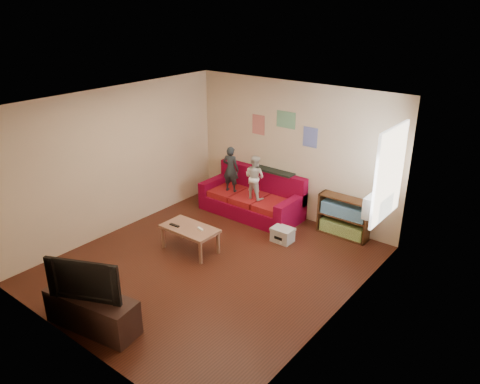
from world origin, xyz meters
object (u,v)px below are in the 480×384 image
Objects in this scene: child_a at (231,169)px; file_box at (283,235)px; child_b at (255,177)px; tv_stand at (92,311)px; sofa at (253,199)px; television at (87,277)px; bookshelf at (343,219)px; coffee_table at (190,231)px.

child_a reaches higher than file_box.
tv_stand is at bearing 95.60° from child_b.
television reaches higher than sofa.
bookshelf is (1.90, 0.23, 0.04)m from sofa.
sofa reaches higher than coffee_table.
bookshelf reaches higher than coffee_table.
tv_stand is at bearing 89.92° from child_a.
tv_stand is 0.54m from television.
coffee_table is (0.05, -1.92, 0.08)m from sofa.
file_box is at bearing 155.27° from child_b.
sofa is 1.33m from file_box.
tv_stand is at bearing -83.72° from sofa.
child_a is 2.44× the size of file_box.
bookshelf is 2.47× the size of file_box.
television is (0.92, -4.07, -0.12)m from child_a.
bookshelf is at bearing 6.87° from sofa.
sofa is 2.08× the size of coffee_table.
child_a is 1.90m from coffee_table.
child_b is at bearing 167.19° from child_a.
bookshelf is 4.71m from television.
sofa is 1.92m from bookshelf.
child_a is 1.07× the size of child_b.
coffee_table is at bearing -130.65° from bookshelf.
child_b is 1.88m from bookshelf.
coffee_table is at bearing 75.49° from television.
child_b is 4.08m from television.
child_b is (0.15, -0.17, 0.57)m from sofa.
bookshelf reaches higher than tv_stand.
child_b is at bearing -49.12° from sofa.
coffee_table is 0.75× the size of tv_stand.
child_a is 4.17m from television.
tv_stand is (0.47, -4.24, -0.06)m from sofa.
child_b reaches higher than bookshelf.
bookshelf is 0.72× the size of tv_stand.
bookshelf is at bearing 47.55° from television.
sofa is at bearing -173.13° from bookshelf.
child_a is at bearing -159.31° from sofa.
child_a reaches higher than bookshelf.
child_a reaches higher than coffee_table.
file_box is at bearing 150.34° from child_a.
child_b is at bearing 86.93° from coffee_table.
tv_stand is at bearing -100.78° from file_box.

